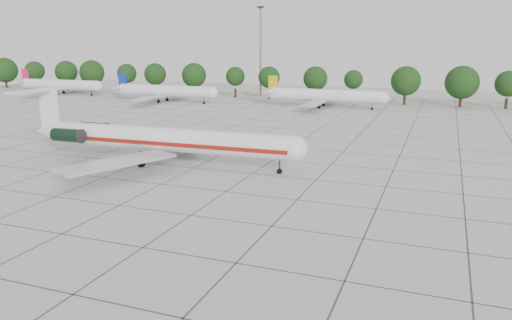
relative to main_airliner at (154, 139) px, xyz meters
The scene contains 8 objects.
ground 16.87m from the main_airliner, 31.08° to the right, with size 260.00×260.00×0.00m, color #B5B5AE.
apron_joints 15.92m from the main_airliner, 24.51° to the left, with size 170.00×170.00×0.02m, color #383838.
main_airliner is the anchor object (origin of this frame).
bg_airliner_a 98.27m from the main_airliner, 138.53° to the left, with size 28.24×27.20×7.40m.
bg_airliner_b 68.55m from the main_airliner, 119.66° to the left, with size 28.24×27.20×7.40m.
bg_airliner_c 63.86m from the main_airliner, 82.63° to the left, with size 28.24×27.20×7.40m.
tree_line 76.55m from the main_airliner, 88.14° to the left, with size 249.86×8.44×10.22m.
floodlight_mast 85.65m from the main_airliner, 100.74° to the left, with size 1.60×1.60×25.45m.
Camera 1 is at (21.36, -47.07, 15.91)m, focal length 35.00 mm.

